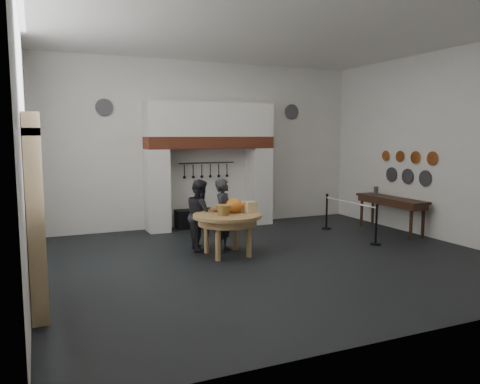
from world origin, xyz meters
name	(u,v)px	position (x,y,z in m)	size (l,w,h in m)	color
floor	(272,258)	(0.00, 0.00, 0.00)	(9.00, 8.00, 0.02)	black
ceiling	(274,31)	(0.00, 0.00, 4.50)	(9.00, 8.00, 0.02)	silver
wall_back	(206,145)	(0.00, 4.00, 2.25)	(9.00, 0.02, 4.50)	silver
wall_front	(426,156)	(0.00, -4.00, 2.25)	(9.00, 0.02, 4.50)	silver
wall_left	(25,151)	(-4.50, 0.00, 2.25)	(0.02, 8.00, 4.50)	silver
wall_right	(441,146)	(4.50, 0.00, 2.25)	(0.02, 8.00, 4.50)	silver
chimney_pier_left	(157,191)	(-1.48, 3.65, 1.07)	(0.55, 0.70, 2.15)	silver
chimney_pier_right	(259,186)	(1.48, 3.65, 1.07)	(0.55, 0.70, 2.15)	silver
hearth_brick_band	(210,143)	(0.00, 3.65, 2.31)	(3.50, 0.72, 0.32)	#9E442B
chimney_hood	(210,120)	(0.00, 3.65, 2.92)	(3.50, 0.70, 0.90)	silver
iron_range	(210,217)	(0.00, 3.72, 0.25)	(1.90, 0.45, 0.50)	black
utensil_rail	(207,163)	(0.00, 3.92, 1.75)	(0.02, 0.02, 1.60)	black
door_recess	(29,223)	(-4.47, -1.00, 1.25)	(0.04, 1.10, 2.50)	black
door_jamb_near	(36,228)	(-4.38, -1.70, 1.30)	(0.22, 0.30, 2.60)	tan
door_jamb_far	(36,212)	(-4.38, -0.30, 1.30)	(0.22, 0.30, 2.60)	tan
door_lintel	(31,125)	(-4.38, -1.00, 2.65)	(0.22, 1.70, 0.30)	tan
wall_plaque	(30,186)	(-4.45, 0.80, 1.60)	(0.05, 0.34, 0.44)	gold
work_table	(227,216)	(-0.73, 0.62, 0.84)	(1.44, 1.44, 0.07)	tan
pumpkin	(234,205)	(-0.53, 0.72, 1.03)	(0.36, 0.36, 0.31)	orange
cheese_block_big	(250,207)	(-0.23, 0.57, 0.99)	(0.22, 0.22, 0.24)	#D3B77E
cheese_block_small	(243,206)	(-0.25, 0.87, 0.97)	(0.18, 0.18, 0.20)	#FFF698
wicker_basket	(223,210)	(-0.88, 0.47, 0.98)	(0.32, 0.32, 0.22)	olive
bread_loaf	(217,209)	(-0.83, 0.97, 0.94)	(0.31, 0.18, 0.13)	olive
visitor_near	(224,215)	(-0.68, 0.94, 0.79)	(0.58, 0.38, 1.58)	#222227
visitor_far	(200,214)	(-1.08, 1.34, 0.78)	(0.76, 0.59, 1.55)	black
side_table	(391,199)	(4.10, 1.17, 0.87)	(0.55, 2.20, 0.06)	#352013
pewter_jug	(376,191)	(4.10, 1.77, 1.01)	(0.12, 0.12, 0.22)	#48494D
copper_pan_a	(432,158)	(4.46, 0.20, 1.95)	(0.34, 0.34, 0.03)	#C6662D
copper_pan_b	(416,157)	(4.46, 0.75, 1.95)	(0.32, 0.32, 0.03)	#C6662D
copper_pan_c	(400,157)	(4.46, 1.30, 1.95)	(0.30, 0.30, 0.03)	#C6662D
copper_pan_d	(386,156)	(4.46, 1.85, 1.95)	(0.28, 0.28, 0.03)	#C6662D
pewter_plate_left	(425,178)	(4.46, 0.40, 1.45)	(0.40, 0.40, 0.03)	#4C4C51
pewter_plate_mid	(408,176)	(4.46, 1.00, 1.45)	(0.40, 0.40, 0.03)	#4C4C51
pewter_plate_right	(391,175)	(4.46, 1.60, 1.45)	(0.40, 0.40, 0.03)	#4C4C51
pewter_plate_back_left	(104,107)	(-2.70, 3.96, 3.20)	(0.44, 0.44, 0.03)	#4C4C51
pewter_plate_back_right	(292,112)	(2.70, 3.96, 3.20)	(0.44, 0.44, 0.03)	#4C4C51
barrier_post_near	(376,225)	(2.76, 0.12, 0.45)	(0.05, 0.05, 0.90)	black
barrier_post_far	(327,212)	(2.76, 2.12, 0.45)	(0.05, 0.05, 0.90)	black
barrier_rope	(350,202)	(2.76, 1.12, 0.85)	(0.04, 0.04, 2.00)	silver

